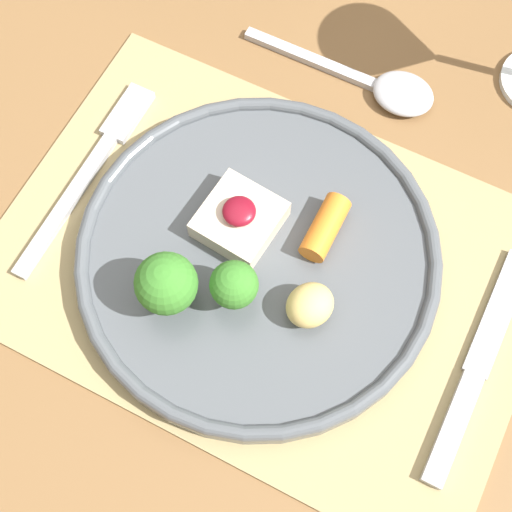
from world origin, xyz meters
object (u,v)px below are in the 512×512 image
fork (94,163)px  spoon (386,87)px  knife (472,379)px  dinner_plate (253,260)px

fork → spoon: spoon is taller
fork → knife: bearing=-6.0°
dinner_plate → fork: 0.17m
dinner_plate → knife: dinner_plate is taller
dinner_plate → spoon: size_ratio=1.59×
dinner_plate → spoon: dinner_plate is taller
spoon → knife: bearing=-50.2°
dinner_plate → fork: size_ratio=1.46×
spoon → fork: bearing=-133.7°
fork → spoon: 0.27m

